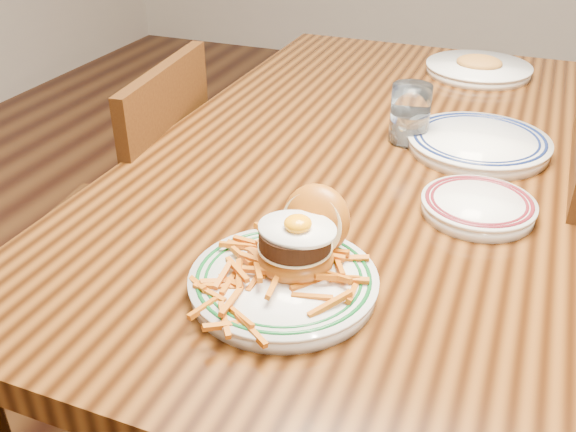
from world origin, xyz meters
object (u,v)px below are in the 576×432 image
at_px(table, 359,185).
at_px(side_plate, 478,205).
at_px(chair_left, 135,222).
at_px(main_plate, 289,265).

height_order(table, side_plate, side_plate).
distance_m(table, chair_left, 0.59).
xyz_separation_m(main_plate, side_plate, (0.22, 0.31, -0.02)).
relative_size(table, side_plate, 8.30).
height_order(chair_left, side_plate, chair_left).
relative_size(chair_left, side_plate, 4.58).
bearing_deg(main_plate, chair_left, 151.38).
relative_size(main_plate, side_plate, 1.46).
bearing_deg(side_plate, chair_left, 165.98).
xyz_separation_m(chair_left, main_plate, (0.59, -0.45, 0.31)).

